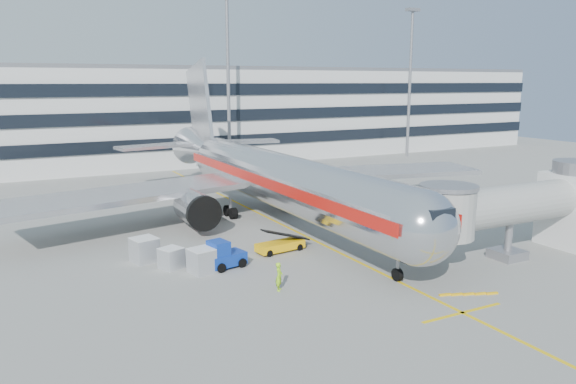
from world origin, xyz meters
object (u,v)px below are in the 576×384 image
main_jet (270,176)px  baggage_tug (223,256)px  ramp_worker (279,276)px  belt_loader (280,245)px  cargo_container_front (202,261)px  cargo_container_left (171,258)px  cargo_container_right (144,250)px

main_jet → baggage_tug: size_ratio=16.79×
main_jet → ramp_worker: (-7.84, -17.54, -3.30)m
belt_loader → main_jet: bearing=68.4°
main_jet → baggage_tug: (-9.39, -11.72, -3.33)m
baggage_tug → cargo_container_front: (-1.70, -0.27, -0.03)m
belt_loader → ramp_worker: (-3.84, -7.43, 0.37)m
ramp_worker → cargo_container_front: bearing=66.8°
ramp_worker → cargo_container_left: bearing=69.9°
main_jet → belt_loader: (-4.00, -10.11, -3.67)m
main_jet → cargo_container_front: main_jet is taller
main_jet → cargo_container_right: bearing=-151.6°
ramp_worker → baggage_tug: bearing=51.4°
belt_loader → cargo_container_left: 8.76m
cargo_container_left → ramp_worker: ramp_worker is taller
main_jet → ramp_worker: size_ratio=27.29×
cargo_container_right → baggage_tug: bearing=-41.1°
baggage_tug → belt_loader: bearing=16.6°
main_jet → ramp_worker: bearing=-114.1°
baggage_tug → ramp_worker: baggage_tug is taller
cargo_container_right → cargo_container_front: size_ratio=1.07×
cargo_container_front → main_jet: bearing=47.2°
main_jet → cargo_container_left: size_ratio=27.15×
cargo_container_front → ramp_worker: (3.25, -5.55, 0.05)m
belt_loader → ramp_worker: size_ratio=2.26×
cargo_container_front → cargo_container_right: bearing=124.4°
belt_loader → baggage_tug: bearing=-163.4°
main_jet → belt_loader: 11.47m
ramp_worker → main_jet: bearing=12.4°
cargo_container_left → cargo_container_right: bearing=118.5°
ramp_worker → belt_loader: bearing=9.2°
cargo_container_left → cargo_container_front: size_ratio=0.96×
cargo_container_left → main_jet: bearing=38.3°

